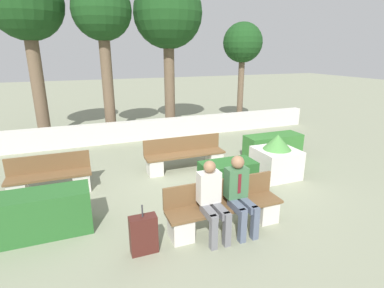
{
  "coord_description": "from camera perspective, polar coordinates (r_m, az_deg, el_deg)",
  "views": [
    {
      "loc": [
        -2.6,
        -5.92,
        3.03
      ],
      "look_at": [
        -0.11,
        0.5,
        0.9
      ],
      "focal_mm": 28.0,
      "sensor_mm": 36.0,
      "label": 1
    }
  ],
  "objects": [
    {
      "name": "person_seated_woman",
      "position": [
        5.03,
        3.8,
        -10.03
      ],
      "size": [
        0.38,
        0.64,
        1.33
      ],
      "color": "slate",
      "rests_on": "ground_plane"
    },
    {
      "name": "bench_front",
      "position": [
        5.46,
        6.17,
        -12.45
      ],
      "size": [
        2.12,
        0.49,
        0.86
      ],
      "color": "brown",
      "rests_on": "ground_plane"
    },
    {
      "name": "tree_leftmost",
      "position": [
        11.73,
        -29.03,
        21.81
      ],
      "size": [
        2.34,
        2.34,
        5.69
      ],
      "color": "brown",
      "rests_on": "ground_plane"
    },
    {
      "name": "hedge_block_near_left",
      "position": [
        5.86,
        -28.84,
        -11.93
      ],
      "size": [
        2.03,
        0.63,
        0.78
      ],
      "color": "#286028",
      "rests_on": "ground_plane"
    },
    {
      "name": "bench_left_side",
      "position": [
        7.33,
        -25.39,
        -6.23
      ],
      "size": [
        1.74,
        0.48,
        0.86
      ],
      "rotation": [
        0.0,
        0.0,
        0.2
      ],
      "color": "brown",
      "rests_on": "ground_plane"
    },
    {
      "name": "bench_right_side",
      "position": [
        7.97,
        -1.34,
        -2.53
      ],
      "size": [
        2.14,
        0.48,
        0.86
      ],
      "rotation": [
        0.0,
        0.0,
        -0.18
      ],
      "color": "brown",
      "rests_on": "ground_plane"
    },
    {
      "name": "tree_rightmost",
      "position": [
        12.89,
        9.63,
        18.17
      ],
      "size": [
        1.58,
        1.58,
        4.18
      ],
      "color": "brown",
      "rests_on": "ground_plane"
    },
    {
      "name": "suitcase",
      "position": [
        4.91,
        -9.21,
        -16.66
      ],
      "size": [
        0.42,
        0.2,
        0.83
      ],
      "color": "#471E19",
      "rests_on": "ground_plane"
    },
    {
      "name": "hedge_block_near_right",
      "position": [
        9.1,
        15.13,
        -0.49
      ],
      "size": [
        1.69,
        0.63,
        0.72
      ],
      "color": "#33702D",
      "rests_on": "ground_plane"
    },
    {
      "name": "ground_plane",
      "position": [
        7.15,
        2.29,
        -7.93
      ],
      "size": [
        60.0,
        60.0,
        0.0
      ],
      "primitive_type": "plane",
      "color": "gray"
    },
    {
      "name": "person_seated_man",
      "position": [
        5.25,
        9.03,
        -8.79
      ],
      "size": [
        0.38,
        0.64,
        1.35
      ],
      "color": "#515B70",
      "rests_on": "ground_plane"
    },
    {
      "name": "planter_corner_left",
      "position": [
        7.78,
        15.72,
        -2.68
      ],
      "size": [
        0.98,
        0.98,
        1.09
      ],
      "color": "beige",
      "rests_on": "ground_plane"
    },
    {
      "name": "hedge_block_mid_left",
      "position": [
        6.7,
        6.79,
        -6.38
      ],
      "size": [
        1.21,
        0.62,
        0.73
      ],
      "color": "#235623",
      "rests_on": "ground_plane"
    },
    {
      "name": "tree_center_right",
      "position": [
        12.05,
        -4.59,
        23.18
      ],
      "size": [
        2.56,
        2.56,
        5.67
      ],
      "color": "brown",
      "rests_on": "ground_plane"
    },
    {
      "name": "perimeter_wall",
      "position": [
        10.93,
        -6.79,
        2.88
      ],
      "size": [
        12.58,
        0.3,
        0.7
      ],
      "color": "beige",
      "rests_on": "ground_plane"
    },
    {
      "name": "tree_center_left",
      "position": [
        11.29,
        -16.76,
        22.41
      ],
      "size": [
        1.98,
        1.98,
        5.35
      ],
      "color": "brown",
      "rests_on": "ground_plane"
    }
  ]
}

